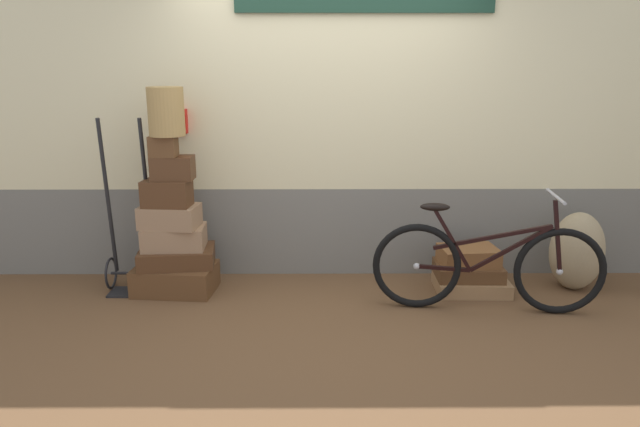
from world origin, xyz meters
The scene contains 16 objects.
ground centered at (0.00, 0.00, -0.03)m, with size 10.23×5.20×0.06m, color brown.
station_building centered at (0.01, 0.85, 1.28)m, with size 8.23×0.74×2.55m.
suitcase_0 centered at (-1.26, 0.35, 0.11)m, with size 0.64×0.43×0.22m, color brown.
suitcase_1 centered at (-1.24, 0.37, 0.29)m, with size 0.60×0.39×0.14m, color #4C2D19.
suitcase_2 centered at (-1.25, 0.39, 0.45)m, with size 0.49×0.32×0.18m, color #937051.
suitcase_3 centered at (-1.28, 0.37, 0.63)m, with size 0.45×0.29×0.18m, color #937051.
suitcase_4 centered at (-1.28, 0.35, 0.83)m, with size 0.37×0.23×0.21m, color #4C2D19.
suitcase_5 centered at (-1.23, 0.37, 1.03)m, with size 0.32×0.20×0.19m, color #4C2D19.
suitcase_6 centered at (-1.28, 0.34, 1.21)m, with size 0.21×0.14×0.16m, color brown.
suitcase_7 centered at (1.19, 0.34, 0.06)m, with size 0.58×0.43×0.11m, color #9E754C.
suitcase_8 centered at (1.17, 0.36, 0.17)m, with size 0.53×0.38×0.11m, color brown.
suitcase_9 centered at (1.16, 0.35, 0.30)m, with size 0.46×0.32×0.14m, color brown.
wicker_basket centered at (-1.25, 0.36, 1.47)m, with size 0.28×0.28×0.37m, color #A8844C.
luggage_trolley centered at (-1.62, 0.40, 0.35)m, with size 0.40×0.35×1.43m.
burlap_sack centered at (2.06, 0.38, 0.33)m, with size 0.44×0.37×0.66m, color #9E8966.
bicycle centered at (1.19, -0.05, 0.36)m, with size 1.72×0.46×0.92m.
Camera 1 is at (-0.09, -4.21, 1.85)m, focal length 32.95 mm.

